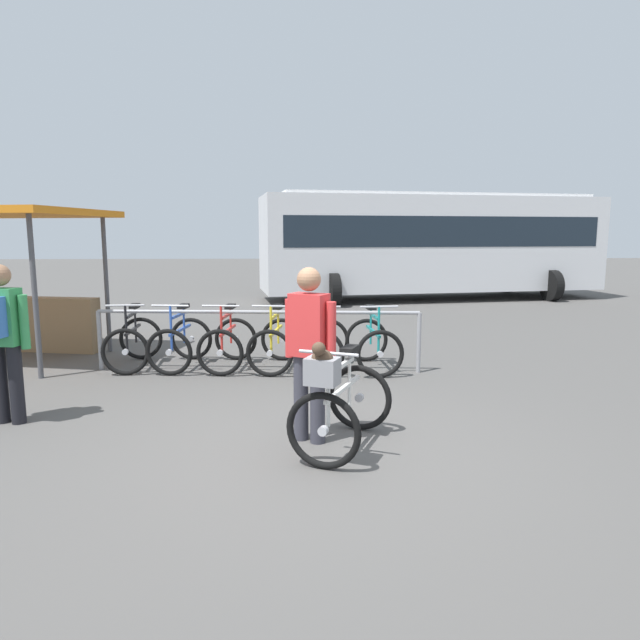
% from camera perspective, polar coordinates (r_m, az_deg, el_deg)
% --- Properties ---
extents(ground_plane, '(80.00, 80.00, 0.00)m').
position_cam_1_polar(ground_plane, '(5.20, -1.17, -13.15)').
color(ground_plane, '#514F4C').
extents(bike_rack_rail, '(4.59, 0.44, 0.88)m').
position_cam_1_polar(bike_rack_rail, '(7.99, -6.38, -0.25)').
color(bike_rack_rail, '#99999E').
rests_on(bike_rack_rail, ground).
extents(racked_bike_black, '(0.72, 1.13, 0.97)m').
position_cam_1_polar(racked_bike_black, '(8.69, -18.36, -2.15)').
color(racked_bike_black, black).
rests_on(racked_bike_black, ground).
extents(racked_bike_blue, '(0.78, 1.18, 0.97)m').
position_cam_1_polar(racked_bike_blue, '(8.46, -13.92, -2.24)').
color(racked_bike_blue, black).
rests_on(racked_bike_blue, ground).
extents(racked_bike_red, '(0.77, 1.16, 0.97)m').
position_cam_1_polar(racked_bike_red, '(8.30, -9.27, -2.31)').
color(racked_bike_red, black).
rests_on(racked_bike_red, ground).
extents(racked_bike_yellow, '(0.81, 1.17, 0.97)m').
position_cam_1_polar(racked_bike_yellow, '(8.19, -4.46, -2.37)').
color(racked_bike_yellow, black).
rests_on(racked_bike_yellow, ground).
extents(racked_bike_orange, '(0.82, 1.17, 0.97)m').
position_cam_1_polar(racked_bike_orange, '(8.13, 0.45, -2.42)').
color(racked_bike_orange, black).
rests_on(racked_bike_orange, ground).
extents(racked_bike_teal, '(0.72, 1.13, 0.97)m').
position_cam_1_polar(racked_bike_teal, '(8.14, 5.38, -2.44)').
color(racked_bike_teal, black).
rests_on(racked_bike_teal, ground).
extents(featured_bicycle, '(1.03, 1.26, 1.09)m').
position_cam_1_polar(featured_bicycle, '(5.03, 1.89, -8.08)').
color(featured_bicycle, black).
rests_on(featured_bicycle, ground).
extents(person_with_featured_bike, '(0.47, 0.35, 1.64)m').
position_cam_1_polar(person_with_featured_bike, '(5.20, -1.10, -2.71)').
color(person_with_featured_bike, '#383842').
rests_on(person_with_featured_bike, ground).
extents(pedestrian_with_backpack, '(0.52, 0.38, 1.64)m').
position_cam_1_polar(pedestrian_with_backpack, '(6.52, -29.45, -1.24)').
color(pedestrian_with_backpack, black).
rests_on(pedestrian_with_backpack, ground).
extents(bus_distant, '(10.27, 4.41, 3.08)m').
position_cam_1_polar(bus_distant, '(17.22, 11.18, 7.89)').
color(bus_distant, silver).
rests_on(bus_distant, ground).
extents(market_stall, '(3.50, 2.87, 2.30)m').
position_cam_1_polar(market_stall, '(10.13, -28.88, 4.56)').
color(market_stall, '#4C4C51').
rests_on(market_stall, ground).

